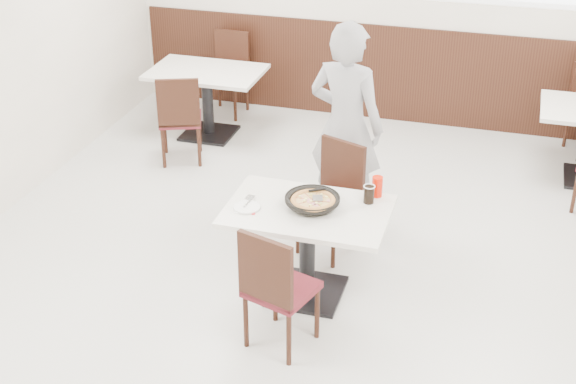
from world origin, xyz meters
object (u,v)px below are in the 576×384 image
(chair_far, at_px, (329,201))
(bg_chair_left_near, at_px, (180,117))
(cola_glass, at_px, (369,195))
(bg_chair_left_far, at_px, (226,75))
(chair_near, at_px, (282,286))
(side_plate, at_px, (247,207))
(pizza_pan, at_px, (312,202))
(pizza, at_px, (313,203))
(red_cup, at_px, (377,187))
(diner_person, at_px, (346,126))
(bg_table_left, at_px, (208,103))
(main_table, at_px, (307,252))

(chair_far, height_order, bg_chair_left_near, same)
(cola_glass, bearing_deg, bg_chair_left_far, 126.70)
(chair_near, height_order, bg_chair_left_far, same)
(side_plate, bearing_deg, bg_chair_left_far, 112.86)
(chair_far, distance_m, side_plate, 0.93)
(pizza_pan, distance_m, cola_glass, 0.43)
(chair_far, relative_size, pizza_pan, 2.55)
(chair_far, distance_m, bg_chair_left_far, 3.23)
(pizza, bearing_deg, pizza_pan, 111.95)
(chair_near, distance_m, bg_chair_left_far, 4.31)
(side_plate, bearing_deg, red_cup, 27.54)
(pizza_pan, bearing_deg, side_plate, -161.93)
(red_cup, distance_m, diner_person, 0.96)
(cola_glass, bearing_deg, pizza_pan, -153.35)
(pizza, bearing_deg, side_plate, -166.45)
(side_plate, xyz_separation_m, bg_table_left, (-1.41, 2.75, -0.38))
(chair_near, distance_m, bg_table_left, 3.74)
(red_cup, relative_size, bg_chair_left_near, 0.17)
(main_table, xyz_separation_m, chair_near, (-0.01, -0.62, 0.10))
(chair_near, height_order, bg_table_left, chair_near)
(bg_table_left, bearing_deg, diner_person, -37.76)
(cola_glass, bearing_deg, main_table, -151.10)
(chair_near, relative_size, pizza, 3.34)
(pizza, bearing_deg, chair_far, 92.88)
(red_cup, bearing_deg, pizza, -139.76)
(pizza, bearing_deg, cola_glass, 31.71)
(main_table, distance_m, chair_near, 0.63)
(pizza_pan, height_order, cola_glass, cola_glass)
(main_table, relative_size, cola_glass, 9.23)
(bg_chair_left_far, bearing_deg, red_cup, 131.97)
(main_table, distance_m, red_cup, 0.73)
(chair_far, xyz_separation_m, side_plate, (-0.44, -0.76, 0.28))
(side_plate, distance_m, bg_chair_left_far, 3.69)
(cola_glass, bearing_deg, red_cup, 71.59)
(side_plate, distance_m, cola_glass, 0.91)
(pizza, bearing_deg, diner_person, 91.39)
(pizza_pan, bearing_deg, diner_person, 90.73)
(main_table, xyz_separation_m, diner_person, (0.01, 1.20, 0.54))
(main_table, xyz_separation_m, pizza_pan, (0.03, 0.03, 0.42))
(cola_glass, distance_m, bg_chair_left_far, 3.82)
(diner_person, bearing_deg, main_table, 101.52)
(main_table, bearing_deg, diner_person, 89.51)
(red_cup, bearing_deg, pizza_pan, -143.75)
(pizza, height_order, cola_glass, cola_glass)
(chair_far, relative_size, diner_person, 0.52)
(main_table, xyz_separation_m, chair_far, (0.01, 0.65, 0.10))
(pizza_pan, relative_size, bg_chair_left_far, 0.39)
(chair_near, distance_m, cola_glass, 1.01)
(pizza_pan, height_order, bg_table_left, pizza_pan)
(main_table, relative_size, diner_person, 0.65)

